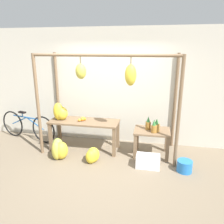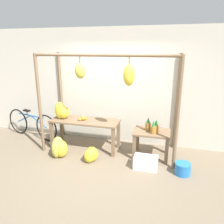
# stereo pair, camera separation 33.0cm
# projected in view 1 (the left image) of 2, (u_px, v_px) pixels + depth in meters

# --- Properties ---
(ground_plane) EXTENTS (20.00, 20.00, 0.00)m
(ground_plane) POSITION_uv_depth(u_px,v_px,m) (99.00, 170.00, 4.31)
(ground_plane) COLOR #756651
(shop_wall_back) EXTENTS (8.00, 0.08, 2.80)m
(shop_wall_back) POSITION_uv_depth(u_px,v_px,m) (114.00, 87.00, 5.37)
(shop_wall_back) COLOR beige
(shop_wall_back) RESTS_ON ground_plane
(stall_awning) EXTENTS (3.01, 1.12, 2.22)m
(stall_awning) POSITION_uv_depth(u_px,v_px,m) (109.00, 88.00, 4.56)
(stall_awning) COLOR brown
(stall_awning) RESTS_ON ground_plane
(display_table_main) EXTENTS (1.60, 0.58, 0.71)m
(display_table_main) POSITION_uv_depth(u_px,v_px,m) (84.00, 125.00, 5.07)
(display_table_main) COLOR brown
(display_table_main) RESTS_ON ground_plane
(display_table_side) EXTENTS (0.78, 0.58, 0.59)m
(display_table_side) POSITION_uv_depth(u_px,v_px,m) (152.00, 136.00, 4.81)
(display_table_side) COLOR brown
(display_table_side) RESTS_ON ground_plane
(banana_pile_on_table) EXTENTS (0.36, 0.28, 0.41)m
(banana_pile_on_table) POSITION_uv_depth(u_px,v_px,m) (60.00, 112.00, 5.08)
(banana_pile_on_table) COLOR gold
(banana_pile_on_table) RESTS_ON display_table_main
(orange_pile) EXTENTS (0.17, 0.17, 0.09)m
(orange_pile) POSITION_uv_depth(u_px,v_px,m) (82.00, 119.00, 5.02)
(orange_pile) COLOR orange
(orange_pile) RESTS_ON display_table_main
(pineapple_cluster) EXTENTS (0.31, 0.27, 0.30)m
(pineapple_cluster) POSITION_uv_depth(u_px,v_px,m) (154.00, 126.00, 4.68)
(pineapple_cluster) COLOR #A3702D
(pineapple_cluster) RESTS_ON display_table_side
(banana_pile_ground_left) EXTENTS (0.45, 0.43, 0.43)m
(banana_pile_ground_left) POSITION_uv_depth(u_px,v_px,m) (59.00, 149.00, 4.74)
(banana_pile_ground_left) COLOR gold
(banana_pile_ground_left) RESTS_ON ground_plane
(banana_pile_ground_right) EXTENTS (0.36, 0.39, 0.32)m
(banana_pile_ground_right) POSITION_uv_depth(u_px,v_px,m) (92.00, 155.00, 4.59)
(banana_pile_ground_right) COLOR yellow
(banana_pile_ground_right) RESTS_ON ground_plane
(fruit_crate_white) EXTENTS (0.47, 0.29, 0.25)m
(fruit_crate_white) POSITION_uv_depth(u_px,v_px,m) (148.00, 161.00, 4.40)
(fruit_crate_white) COLOR silver
(fruit_crate_white) RESTS_ON ground_plane
(blue_bucket) EXTENTS (0.29, 0.29, 0.23)m
(blue_bucket) POSITION_uv_depth(u_px,v_px,m) (185.00, 166.00, 4.24)
(blue_bucket) COLOR blue
(blue_bucket) RESTS_ON ground_plane
(parked_bicycle) EXTENTS (1.73, 0.45, 0.74)m
(parked_bicycle) POSITION_uv_depth(u_px,v_px,m) (27.00, 126.00, 5.68)
(parked_bicycle) COLOR black
(parked_bicycle) RESTS_ON ground_plane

